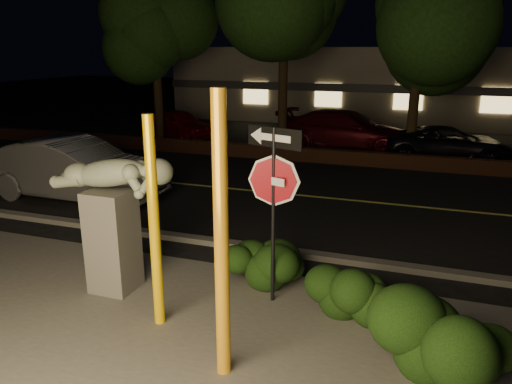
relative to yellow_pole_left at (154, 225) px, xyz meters
The scene contains 20 objects.
ground 10.36m from the yellow_pole_left, 87.24° to the left, with size 90.00×90.00×0.00m, color black.
patio 1.82m from the yellow_pole_left, 57.62° to the right, with size 14.00×6.00×0.02m, color #4C4944.
road 7.41m from the yellow_pole_left, 86.09° to the left, with size 80.00×8.00×0.01m, color black.
lane_marking 7.41m from the yellow_pole_left, 86.09° to the left, with size 80.00×0.12×0.01m, color #C6C54F.
curb 3.51m from the yellow_pole_left, 81.02° to the left, with size 80.00×0.25×0.12m, color #4C4944.
brick_wall 11.61m from the yellow_pole_left, 87.55° to the left, with size 40.00×0.35×0.50m, color #482517.
parking_lot 17.30m from the yellow_pole_left, 88.36° to the left, with size 40.00×12.00×0.01m, color black.
building 25.22m from the yellow_pole_left, 88.88° to the left, with size 22.00×10.20×4.00m.
tree_far_a 15.66m from the yellow_pole_left, 119.59° to the left, with size 4.60×4.60×7.43m.
yellow_pole_left is the anchor object (origin of this frame).
yellow_pole_right 1.60m from the yellow_pole_left, 29.56° to the right, with size 0.18×0.18×3.61m, color orange.
signpost 1.91m from the yellow_pole_left, 40.73° to the left, with size 0.93×0.33×2.87m.
sculpture 1.43m from the yellow_pole_left, 149.04° to the left, with size 2.21×0.69×2.38m.
hedge_center 2.30m from the yellow_pole_left, 60.47° to the left, with size 1.93×0.90×1.00m, color black.
hedge_right 3.04m from the yellow_pole_left, 23.05° to the left, with size 1.53×0.82×1.00m, color black.
hedge_far_right 4.15m from the yellow_pole_left, ahead, with size 1.64×1.03×1.14m, color black.
silver_sedan 7.40m from the yellow_pole_left, 137.67° to the left, with size 1.76×5.04×1.66m, color #A2A2A6.
parked_car_red 16.12m from the yellow_pole_left, 116.72° to the left, with size 1.55×3.85×1.31m, color maroon.
parked_car_darkred 14.19m from the yellow_pole_left, 88.20° to the left, with size 2.21×5.43×1.57m, color #42080E.
parked_car_dark 14.14m from the yellow_pole_left, 72.12° to the left, with size 2.04×4.43×1.23m, color black.
Camera 1 is at (3.08, -6.07, 4.03)m, focal length 35.00 mm.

